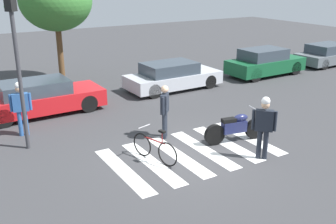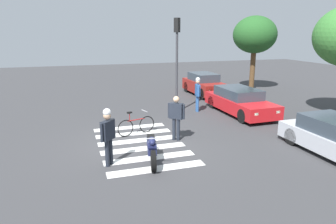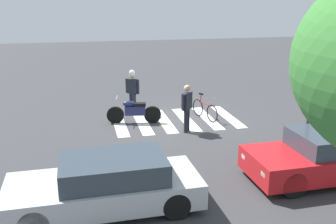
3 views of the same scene
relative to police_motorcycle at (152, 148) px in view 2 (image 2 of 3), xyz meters
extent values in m
plane|color=#38383A|center=(-1.66, 0.01, -0.47)|extent=(60.00, 60.00, 0.00)
cylinder|color=black|center=(0.72, -0.13, -0.13)|extent=(0.68, 0.26, 0.67)
cylinder|color=black|center=(-0.71, 0.13, -0.13)|extent=(0.68, 0.26, 0.67)
cube|color=#1E234C|center=(-0.04, 0.01, 0.05)|extent=(0.84, 0.42, 0.36)
ellipsoid|color=#1E234C|center=(0.18, -0.03, 0.32)|extent=(0.52, 0.32, 0.24)
cube|color=black|center=(-0.24, 0.04, 0.29)|extent=(0.48, 0.32, 0.12)
cylinder|color=#A5A5AD|center=(0.65, -0.12, 0.57)|extent=(0.15, 0.62, 0.04)
torus|color=black|center=(-3.02, 0.59, -0.11)|extent=(0.25, 0.69, 0.71)
torus|color=black|center=(-2.73, -0.37, -0.11)|extent=(0.25, 0.69, 0.71)
cylinder|color=maroon|center=(-2.88, 0.11, 0.17)|extent=(0.27, 0.76, 0.04)
cylinder|color=maroon|center=(-2.79, -0.18, 0.34)|extent=(0.04, 0.04, 0.34)
cube|color=black|center=(-2.79, -0.18, 0.52)|extent=(0.15, 0.22, 0.06)
cylinder|color=#99999E|center=(-2.99, 0.49, 0.49)|extent=(0.45, 0.16, 0.03)
cylinder|color=#1E232D|center=(-1.80, 1.39, -0.03)|extent=(0.14, 0.14, 0.87)
cylinder|color=#1E232D|center=(-1.68, 1.52, -0.03)|extent=(0.14, 0.14, 0.87)
cube|color=#1E232D|center=(-1.74, 1.45, 0.71)|extent=(0.48, 0.52, 0.62)
sphere|color=tan|center=(-1.74, 1.45, 1.18)|extent=(0.24, 0.24, 0.24)
cylinder|color=#1E232D|center=(-1.94, 1.22, 0.71)|extent=(0.09, 0.09, 0.59)
cylinder|color=#1E232D|center=(-1.54, 1.69, 0.71)|extent=(0.09, 0.09, 0.59)
cylinder|color=#1E232D|center=(-0.20, -1.30, -0.03)|extent=(0.14, 0.14, 0.87)
cylinder|color=#1E232D|center=(-0.08, -1.43, -0.03)|extent=(0.14, 0.14, 0.87)
cube|color=#1E232D|center=(-0.14, -1.36, 0.71)|extent=(0.50, 0.50, 0.62)
sphere|color=tan|center=(-0.14, -1.36, 1.18)|extent=(0.24, 0.24, 0.24)
cylinder|color=#1E232D|center=(-0.36, -1.15, 0.71)|extent=(0.09, 0.09, 0.59)
cylinder|color=#1E232D|center=(0.08, -1.57, 0.71)|extent=(0.09, 0.09, 0.59)
sphere|color=white|center=(-0.14, -1.36, 1.29)|extent=(0.25, 0.25, 0.25)
cylinder|color=#2D5999|center=(-5.75, 4.04, -0.04)|extent=(0.14, 0.14, 0.85)
cylinder|color=#2D5999|center=(-5.58, 4.00, -0.04)|extent=(0.14, 0.14, 0.85)
cube|color=#2D5999|center=(-5.66, 4.02, 0.69)|extent=(0.53, 0.30, 0.60)
sphere|color=tan|center=(-5.66, 4.02, 1.14)|extent=(0.23, 0.23, 0.23)
cylinder|color=#2D5999|center=(-5.96, 4.09, 0.69)|extent=(0.09, 0.09, 0.57)
cylinder|color=#2D5999|center=(-5.37, 3.96, 0.69)|extent=(0.09, 0.09, 0.57)
sphere|color=white|center=(-5.66, 4.02, 1.25)|extent=(0.24, 0.24, 0.24)
cube|color=silver|center=(-3.91, 0.01, -0.46)|extent=(0.45, 3.12, 0.01)
cube|color=silver|center=(-3.01, 0.01, -0.46)|extent=(0.45, 3.12, 0.01)
cube|color=silver|center=(-2.11, 0.01, -0.46)|extent=(0.45, 3.12, 0.01)
cube|color=silver|center=(-1.21, 0.01, -0.46)|extent=(0.45, 3.12, 0.01)
cube|color=silver|center=(-0.31, 0.01, -0.46)|extent=(0.45, 3.12, 0.01)
cube|color=silver|center=(0.59, 0.01, -0.46)|extent=(0.45, 3.12, 0.01)
cylinder|color=black|center=(-8.31, 6.96, -0.11)|extent=(0.72, 0.23, 0.71)
cylinder|color=black|center=(-8.28, 5.52, -0.11)|extent=(0.72, 0.23, 0.71)
cylinder|color=black|center=(-10.96, 6.91, -0.11)|extent=(0.72, 0.23, 0.71)
cylinder|color=black|center=(-10.94, 5.48, -0.11)|extent=(0.72, 0.23, 0.71)
cube|color=maroon|center=(-9.62, 6.22, 0.10)|extent=(3.93, 1.72, 0.74)
cube|color=#333D47|center=(-9.82, 6.22, 0.73)|extent=(2.13, 1.49, 0.51)
cube|color=#F2EDCC|center=(-7.72, 6.78, 0.21)|extent=(0.08, 0.20, 0.12)
cube|color=#F2EDCC|center=(-7.70, 5.72, 0.21)|extent=(0.08, 0.20, 0.12)
cylinder|color=black|center=(-3.00, 6.76, -0.13)|extent=(0.68, 0.23, 0.68)
cylinder|color=black|center=(-2.97, 5.18, -0.13)|extent=(0.68, 0.23, 0.68)
cylinder|color=black|center=(-6.13, 6.71, -0.13)|extent=(0.68, 0.23, 0.68)
cylinder|color=black|center=(-6.11, 5.13, -0.13)|extent=(0.68, 0.23, 0.68)
cube|color=red|center=(-4.55, 5.95, 0.04)|extent=(4.64, 1.88, 0.64)
cube|color=#333D47|center=(-4.78, 5.94, 0.60)|extent=(2.52, 1.63, 0.49)
cube|color=#F2EDCC|center=(-2.30, 6.56, 0.13)|extent=(0.08, 0.20, 0.12)
cube|color=#F2EDCC|center=(-2.28, 5.41, 0.13)|extent=(0.08, 0.20, 0.12)
cylinder|color=black|center=(0.06, 7.05, -0.15)|extent=(0.64, 0.23, 0.64)
cylinder|color=black|center=(0.09, 5.46, -0.15)|extent=(0.64, 0.23, 0.64)
cylinder|color=#38383D|center=(-5.79, 2.89, 1.59)|extent=(0.12, 0.12, 4.11)
cube|color=black|center=(-5.79, 2.89, 3.99)|extent=(0.34, 0.34, 0.70)
sphere|color=red|center=(-5.88, 2.99, 4.22)|extent=(0.16, 0.16, 0.16)
sphere|color=orange|center=(-5.88, 2.99, 3.99)|extent=(0.16, 0.16, 0.16)
sphere|color=green|center=(-5.88, 2.99, 3.76)|extent=(0.16, 0.16, 0.16)
cylinder|color=brown|center=(-10.47, 10.40, 0.93)|extent=(0.36, 0.36, 2.79)
ellipsoid|color=#235623|center=(-10.47, 10.40, 3.47)|extent=(3.08, 3.08, 2.62)
camera|label=1|loc=(-7.87, -8.92, 4.59)|focal=42.29mm
camera|label=2|loc=(9.13, -2.37, 3.68)|focal=32.97mm
camera|label=3|loc=(1.96, 14.52, 4.32)|focal=41.49mm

